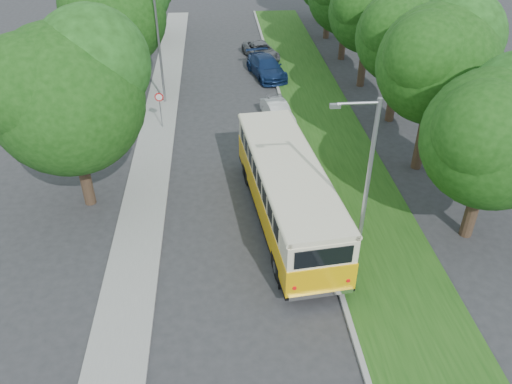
{
  "coord_description": "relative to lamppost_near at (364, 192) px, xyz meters",
  "views": [
    {
      "loc": [
        -0.91,
        -17.07,
        14.45
      ],
      "look_at": [
        0.67,
        2.05,
        1.5
      ],
      "focal_mm": 35.0,
      "sensor_mm": 36.0,
      "label": 1
    }
  ],
  "objects": [
    {
      "name": "ground",
      "position": [
        -4.21,
        2.5,
        -4.37
      ],
      "size": [
        120.0,
        120.0,
        0.0
      ],
      "primitive_type": "plane",
      "color": "#2D2D30",
      "rests_on": "ground"
    },
    {
      "name": "car_white",
      "position": [
        -1.26,
        14.99,
        -3.75
      ],
      "size": [
        2.08,
        3.97,
        1.24
      ],
      "primitive_type": "imported",
      "rotation": [
        0.0,
        0.0,
        0.21
      ],
      "color": "silver",
      "rests_on": "ground"
    },
    {
      "name": "sidewalk",
      "position": [
        -9.01,
        7.5,
        -4.31
      ],
      "size": [
        2.2,
        70.0,
        0.12
      ],
      "primitive_type": "cube",
      "color": "gray",
      "rests_on": "ground"
    },
    {
      "name": "lamppost_near",
      "position": [
        0.0,
        0.0,
        0.0
      ],
      "size": [
        1.71,
        0.16,
        8.0
      ],
      "color": "gray",
      "rests_on": "ground"
    },
    {
      "name": "vintage_bus",
      "position": [
        -2.14,
        4.15,
        -2.72
      ],
      "size": [
        3.99,
        11.33,
        3.3
      ],
      "primitive_type": null,
      "rotation": [
        0.0,
        0.0,
        0.1
      ],
      "color": "#FDB907",
      "rests_on": "ground"
    },
    {
      "name": "grass_verge",
      "position": [
        1.74,
        7.5,
        -4.3
      ],
      "size": [
        4.5,
        70.0,
        0.13
      ],
      "primitive_type": "cube",
      "color": "#1E4A13",
      "rests_on": "ground"
    },
    {
      "name": "lamppost_far",
      "position": [
        -8.91,
        18.5,
        -0.25
      ],
      "size": [
        1.71,
        0.16,
        7.5
      ],
      "color": "gray",
      "rests_on": "ground"
    },
    {
      "name": "treeline",
      "position": [
        -1.06,
        20.49,
        1.56
      ],
      "size": [
        24.27,
        41.91,
        9.46
      ],
      "color": "#332319",
      "rests_on": "ground"
    },
    {
      "name": "warning_sign",
      "position": [
        -8.71,
        14.48,
        -2.66
      ],
      "size": [
        0.56,
        0.1,
        2.5
      ],
      "color": "gray",
      "rests_on": "ground"
    },
    {
      "name": "car_silver",
      "position": [
        -1.21,
        15.67,
        -3.76
      ],
      "size": [
        1.53,
        3.63,
        1.22
      ],
      "primitive_type": "imported",
      "rotation": [
        0.0,
        0.0,
        0.02
      ],
      "color": "#A2A2A7",
      "rests_on": "ground"
    },
    {
      "name": "car_grey",
      "position": [
        -1.25,
        27.15,
        -3.72
      ],
      "size": [
        3.32,
        5.09,
        1.3
      ],
      "primitive_type": "imported",
      "rotation": [
        0.0,
        0.0,
        0.27
      ],
      "color": "slate",
      "rests_on": "ground"
    },
    {
      "name": "curb",
      "position": [
        -0.61,
        7.5,
        -4.29
      ],
      "size": [
        0.2,
        70.0,
        0.15
      ],
      "primitive_type": "cube",
      "color": "gray",
      "rests_on": "ground"
    },
    {
      "name": "car_blue",
      "position": [
        -1.21,
        23.0,
        -3.61
      ],
      "size": [
        3.25,
        5.59,
        1.52
      ],
      "primitive_type": "imported",
      "rotation": [
        0.0,
        0.0,
        0.23
      ],
      "color": "navy",
      "rests_on": "ground"
    }
  ]
}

